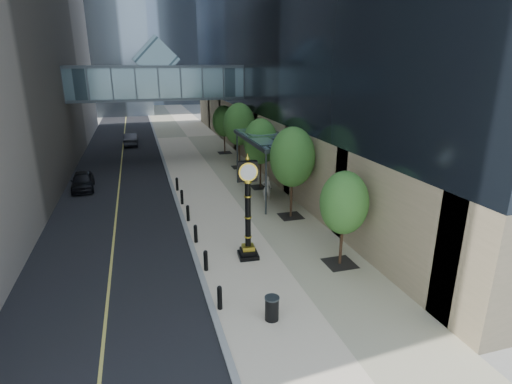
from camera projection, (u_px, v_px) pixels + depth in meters
ground at (293, 313)px, 15.58m from camera, size 320.00×320.00×0.00m
road at (124, 140)px, 50.14m from camera, size 8.00×180.00×0.02m
sidewalk at (188, 137)px, 52.30m from camera, size 8.00×180.00×0.06m
curb at (156, 138)px, 51.22m from camera, size 0.25×180.00×0.07m
skywalk at (157, 80)px, 37.91m from camera, size 17.00×4.20×5.80m
entrance_canopy at (267, 139)px, 27.99m from camera, size 3.00×8.00×4.38m
bollard_row at (192, 223)px, 22.89m from camera, size 0.20×16.20×0.90m
street_trees at (258, 139)px, 30.62m from camera, size 2.86×28.35×5.88m
street_clock at (248, 216)px, 19.22m from camera, size 1.04×1.04×5.13m
trash_bin at (272, 309)px, 14.94m from camera, size 0.60×0.60×0.90m
pedestrian at (267, 188)px, 27.96m from camera, size 0.74×0.58×1.77m
car_near at (83, 181)px, 30.52m from camera, size 1.81×4.02×1.34m
car_far at (131, 139)px, 46.90m from camera, size 1.67×4.40×1.43m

